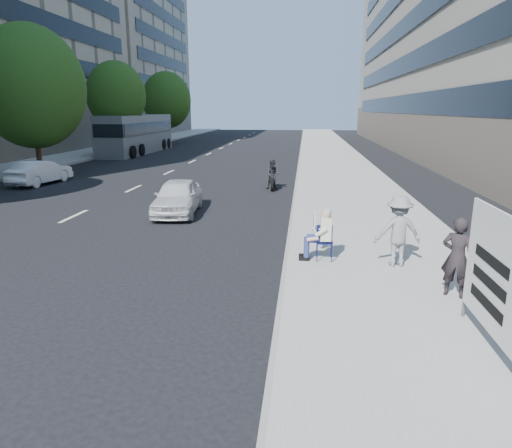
# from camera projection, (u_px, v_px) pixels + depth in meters

# --- Properties ---
(ground) EXTENTS (160.00, 160.00, 0.00)m
(ground) POSITION_uv_depth(u_px,v_px,m) (198.00, 325.00, 8.30)
(ground) COLOR black
(ground) RESTS_ON ground
(near_sidewalk) EXTENTS (5.00, 120.00, 0.15)m
(near_sidewalk) POSITION_uv_depth(u_px,v_px,m) (340.00, 174.00, 27.16)
(near_sidewalk) COLOR gray
(near_sidewalk) RESTS_ON ground
(far_sidewalk) EXTENTS (4.50, 120.00, 0.15)m
(far_sidewalk) POSITION_uv_depth(u_px,v_px,m) (14.00, 169.00, 29.29)
(far_sidewalk) COLOR gray
(far_sidewalk) RESTS_ON ground
(far_bldg_north) EXTENTS (22.00, 28.00, 28.00)m
(far_bldg_north) POSITION_uv_depth(u_px,v_px,m) (93.00, 38.00, 67.73)
(far_bldg_north) COLOR tan
(far_bldg_north) RESTS_ON ground
(near_building) EXTENTS (14.00, 70.00, 20.00)m
(near_building) POSITION_uv_depth(u_px,v_px,m) (506.00, 26.00, 34.96)
(near_building) COLOR #9D9487
(near_building) RESTS_ON ground
(tree_far_c) EXTENTS (6.00, 6.00, 8.47)m
(tree_far_c) POSITION_uv_depth(u_px,v_px,m) (31.00, 87.00, 25.83)
(tree_far_c) COLOR #382616
(tree_far_c) RESTS_ON ground
(tree_far_d) EXTENTS (4.80, 4.80, 7.65)m
(tree_far_d) POSITION_uv_depth(u_px,v_px,m) (116.00, 96.00, 37.44)
(tree_far_d) COLOR #382616
(tree_far_d) RESTS_ON ground
(tree_far_e) EXTENTS (5.40, 5.40, 7.89)m
(tree_far_e) POSITION_uv_depth(u_px,v_px,m) (167.00, 100.00, 50.96)
(tree_far_e) COLOR #382616
(tree_far_e) RESTS_ON ground
(seated_protester) EXTENTS (0.83, 1.12, 1.31)m
(seated_protester) POSITION_uv_depth(u_px,v_px,m) (320.00, 231.00, 11.27)
(seated_protester) COLOR navy
(seated_protester) RESTS_ON near_sidewalk
(jogger) EXTENTS (1.17, 0.76, 1.71)m
(jogger) POSITION_uv_depth(u_px,v_px,m) (398.00, 231.00, 10.82)
(jogger) COLOR slate
(jogger) RESTS_ON near_sidewalk
(pedestrian_woman) EXTENTS (0.71, 0.63, 1.63)m
(pedestrian_woman) POSITION_uv_depth(u_px,v_px,m) (457.00, 257.00, 9.02)
(pedestrian_woman) COLOR black
(pedestrian_woman) RESTS_ON near_sidewalk
(protest_banner) EXTENTS (0.08, 3.06, 2.20)m
(protest_banner) POSITION_uv_depth(u_px,v_px,m) (506.00, 282.00, 6.55)
(protest_banner) COLOR #4C4C4C
(protest_banner) RESTS_ON near_sidewalk
(white_sedan_near) EXTENTS (1.86, 3.89, 1.28)m
(white_sedan_near) POSITION_uv_depth(u_px,v_px,m) (177.00, 197.00, 16.99)
(white_sedan_near) COLOR silver
(white_sedan_near) RESTS_ON ground
(white_sedan_mid) EXTENTS (1.74, 3.89, 1.24)m
(white_sedan_mid) POSITION_uv_depth(u_px,v_px,m) (40.00, 172.00, 23.68)
(white_sedan_mid) COLOR white
(white_sedan_mid) RESTS_ON ground
(motorcycle) EXTENTS (0.73, 2.05, 1.42)m
(motorcycle) POSITION_uv_depth(u_px,v_px,m) (273.00, 176.00, 22.24)
(motorcycle) COLOR black
(motorcycle) RESTS_ON ground
(bus) EXTENTS (2.81, 12.09, 3.30)m
(bus) POSITION_uv_depth(u_px,v_px,m) (137.00, 134.00, 40.37)
(bus) COLOR slate
(bus) RESTS_ON ground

